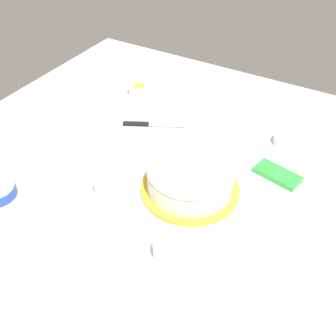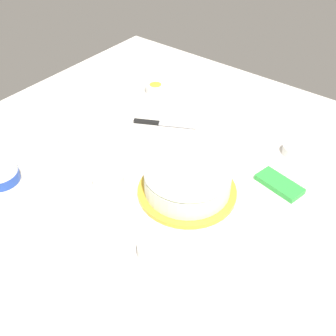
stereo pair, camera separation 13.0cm
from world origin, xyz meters
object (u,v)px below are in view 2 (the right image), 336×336
at_px(frosting_tub, 0,175).
at_px(sprinkle_bowl_blue, 108,180).
at_px(sprinkle_bowl_yellow, 156,88).
at_px(sprinkle_bowl_rainbow, 295,150).
at_px(frosted_cake, 187,181).
at_px(sprinkle_bowl_pink, 47,145).
at_px(sprinkle_bowl_green, 155,249).
at_px(candy_box_lower, 279,184).
at_px(spreading_knife, 159,123).

relative_size(frosting_tub, sprinkle_bowl_blue, 1.21).
distance_m(sprinkle_bowl_yellow, sprinkle_bowl_rainbow, 0.64).
bearing_deg(sprinkle_bowl_rainbow, frosted_cake, -114.88).
relative_size(sprinkle_bowl_blue, sprinkle_bowl_yellow, 1.15).
bearing_deg(sprinkle_bowl_yellow, sprinkle_bowl_pink, -95.01).
height_order(sprinkle_bowl_blue, sprinkle_bowl_pink, sprinkle_bowl_blue).
bearing_deg(sprinkle_bowl_green, sprinkle_bowl_pink, 167.79).
relative_size(sprinkle_bowl_green, candy_box_lower, 0.62).
distance_m(sprinkle_bowl_yellow, sprinkle_bowl_green, 0.84).
bearing_deg(sprinkle_bowl_pink, sprinkle_bowl_rainbow, 36.14).
bearing_deg(sprinkle_bowl_blue, sprinkle_bowl_green, -23.09).
relative_size(frosted_cake, sprinkle_bowl_yellow, 3.60).
distance_m(spreading_knife, sprinkle_bowl_pink, 0.41).
distance_m(frosted_cake, sprinkle_bowl_pink, 0.52).
xyz_separation_m(sprinkle_bowl_blue, sprinkle_bowl_pink, (-0.29, 0.00, -0.00)).
xyz_separation_m(sprinkle_bowl_rainbow, candy_box_lower, (0.03, -0.18, -0.01)).
bearing_deg(frosted_cake, sprinkle_bowl_blue, -150.31).
bearing_deg(frosting_tub, candy_box_lower, 36.97).
relative_size(spreading_knife, sprinkle_bowl_pink, 2.71).
xyz_separation_m(sprinkle_bowl_yellow, sprinkle_bowl_pink, (-0.05, -0.53, -0.00)).
bearing_deg(sprinkle_bowl_rainbow, frosting_tub, -133.04).
distance_m(frosting_tub, sprinkle_bowl_green, 0.55).
bearing_deg(sprinkle_bowl_rainbow, sprinkle_bowl_pink, -143.86).
bearing_deg(sprinkle_bowl_rainbow, spreading_knife, -162.91).
xyz_separation_m(sprinkle_bowl_yellow, sprinkle_bowl_green, (0.53, -0.65, 0.00)).
height_order(spreading_knife, candy_box_lower, candy_box_lower).
bearing_deg(candy_box_lower, frosting_tub, -130.74).
height_order(frosting_tub, candy_box_lower, frosting_tub).
bearing_deg(sprinkle_bowl_blue, spreading_knife, 103.27).
xyz_separation_m(spreading_knife, candy_box_lower, (0.51, -0.04, 0.00)).
xyz_separation_m(sprinkle_bowl_yellow, sprinkle_bowl_rainbow, (0.63, -0.03, -0.00)).
xyz_separation_m(frosted_cake, sprinkle_bowl_yellow, (-0.46, 0.41, -0.02)).
xyz_separation_m(spreading_knife, sprinkle_bowl_pink, (-0.21, -0.35, 0.01)).
bearing_deg(sprinkle_bowl_green, candy_box_lower, 72.35).
bearing_deg(candy_box_lower, spreading_knife, -171.97).
bearing_deg(sprinkle_bowl_yellow, candy_box_lower, -17.92).
bearing_deg(frosted_cake, frosting_tub, -146.17).
distance_m(sprinkle_bowl_pink, sprinkle_bowl_rainbow, 0.84).
xyz_separation_m(frosted_cake, sprinkle_bowl_blue, (-0.21, -0.12, -0.02)).
relative_size(frosted_cake, candy_box_lower, 2.07).
xyz_separation_m(frosted_cake, spreading_knife, (-0.30, 0.23, -0.04)).
distance_m(frosted_cake, sprinkle_bowl_blue, 0.25).
height_order(spreading_knife, sprinkle_bowl_blue, sprinkle_bowl_blue).
relative_size(frosting_tub, sprinkle_bowl_green, 1.29).
height_order(frosting_tub, sprinkle_bowl_yellow, frosting_tub).
bearing_deg(sprinkle_bowl_pink, sprinkle_bowl_blue, -0.77).
xyz_separation_m(sprinkle_bowl_pink, sprinkle_bowl_green, (0.58, -0.12, 0.00)).
relative_size(frosted_cake, sprinkle_bowl_pink, 3.74).
bearing_deg(sprinkle_bowl_blue, candy_box_lower, 37.01).
height_order(spreading_knife, sprinkle_bowl_rainbow, sprinkle_bowl_rainbow).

